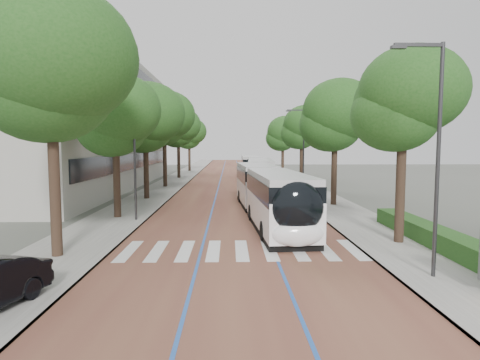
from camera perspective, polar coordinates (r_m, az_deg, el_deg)
name	(u,v)px	position (r m, az deg, el deg)	size (l,w,h in m)	color
ground	(238,257)	(17.17, -0.34, -10.88)	(160.00, 160.00, 0.00)	#51544C
road	(232,178)	(56.71, -1.14, 0.26)	(11.00, 140.00, 0.02)	brown
sidewalk_left	(179,178)	(57.15, -8.68, 0.29)	(4.00, 140.00, 0.12)	gray
sidewalk_right	(285,178)	(57.24, 6.39, 0.32)	(4.00, 140.00, 0.12)	gray
kerb_left	(192,178)	(56.95, -6.78, 0.29)	(0.20, 140.00, 0.14)	gray
kerb_right	(271,178)	(57.01, 4.50, 0.32)	(0.20, 140.00, 0.14)	gray
zebra_crossing	(242,250)	(18.13, 0.23, -9.94)	(10.55, 3.60, 0.01)	silver
lane_line_left	(221,178)	(56.72, -2.76, 0.27)	(0.12, 126.00, 0.01)	#2354AF
lane_line_right	(243,178)	(56.74, 0.48, 0.27)	(0.12, 126.00, 0.01)	#2354AF
office_building	(54,124)	(48.51, -24.93, 7.26)	(18.11, 40.00, 14.00)	#A09D94
hedge	(451,243)	(19.46, 27.82, -7.98)	(1.20, 14.00, 0.80)	#194618
streetlight_near	(434,141)	(15.19, 25.83, 4.96)	(1.82, 0.20, 8.00)	#323235
streetlight_far	(302,144)	(39.13, 8.78, 5.12)	(1.82, 0.20, 8.00)	#323235
lamp_post_left	(135,155)	(25.19, -14.76, 3.52)	(0.14, 0.14, 8.00)	#323235
trees_left	(157,122)	(40.76, -11.73, 8.09)	(6.48, 61.05, 10.36)	black
trees_right	(312,127)	(40.08, 10.16, 7.44)	(5.63, 47.07, 9.10)	black
lead_bus	(268,193)	(25.74, 3.96, -1.86)	(3.60, 18.51, 3.20)	black
bus_queued_0	(260,175)	(41.83, 2.90, 0.78)	(3.14, 12.51, 3.20)	white
bus_queued_1	(251,167)	(55.17, 1.58, 1.80)	(2.68, 12.43, 3.20)	white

